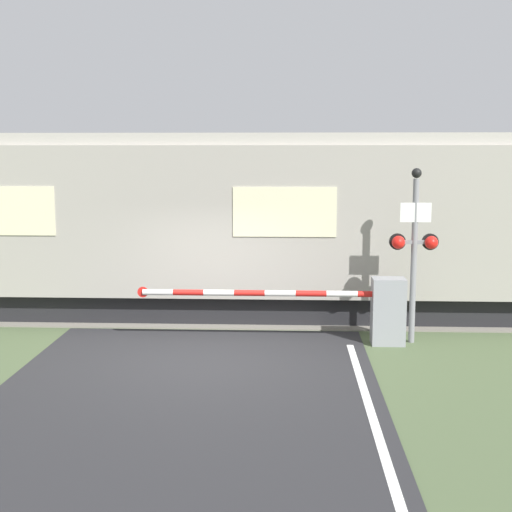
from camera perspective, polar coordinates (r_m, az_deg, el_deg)
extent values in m
plane|color=#475638|center=(12.24, -4.44, -8.31)|extent=(80.00, 80.00, 0.00)
cube|color=slate|center=(15.80, -2.79, -4.41)|extent=(36.00, 3.20, 0.03)
cube|color=#595451|center=(15.08, -3.05, -4.77)|extent=(36.00, 0.08, 0.10)
cube|color=#595451|center=(16.48, -2.56, -3.63)|extent=(36.00, 0.08, 0.10)
cube|color=black|center=(15.67, 2.29, -3.44)|extent=(18.53, 2.57, 0.60)
cube|color=#9E998E|center=(15.40, 2.33, 3.17)|extent=(20.14, 3.03, 3.03)
cube|color=#ADA89E|center=(15.33, 2.37, 9.26)|extent=(19.74, 2.78, 0.24)
cube|color=beige|center=(13.86, 2.30, 3.53)|extent=(2.01, 0.02, 0.97)
cube|color=beige|center=(14.96, -19.48, 3.42)|extent=(2.01, 0.02, 0.97)
cube|color=gray|center=(13.27, 10.53, -4.37)|extent=(0.60, 0.44, 1.23)
cylinder|color=gray|center=(13.21, 10.56, -3.03)|extent=(0.16, 0.16, 0.18)
cylinder|color=red|center=(13.17, 9.34, -3.03)|extent=(0.56, 0.11, 0.11)
cylinder|color=white|center=(13.12, 6.89, -3.03)|extent=(0.56, 0.11, 0.11)
cylinder|color=red|center=(13.09, 4.42, -3.02)|extent=(0.56, 0.11, 0.11)
cylinder|color=white|center=(13.08, 1.94, -3.00)|extent=(0.56, 0.11, 0.11)
cylinder|color=red|center=(13.10, -0.53, -2.98)|extent=(0.56, 0.11, 0.11)
cylinder|color=white|center=(13.14, -2.99, -2.95)|extent=(0.56, 0.11, 0.11)
cylinder|color=red|center=(13.21, -5.43, -2.92)|extent=(0.56, 0.11, 0.11)
cylinder|color=white|center=(13.30, -7.85, -2.88)|extent=(0.56, 0.11, 0.11)
cylinder|color=red|center=(13.35, -9.04, -2.86)|extent=(0.20, 0.02, 0.20)
cylinder|color=gray|center=(13.31, 12.51, -0.46)|extent=(0.11, 0.11, 3.02)
cube|color=gray|center=(13.26, 12.55, 1.09)|extent=(0.71, 0.07, 0.07)
sphere|color=red|center=(13.17, 11.32, 1.08)|extent=(0.24, 0.24, 0.24)
sphere|color=red|center=(13.27, 13.85, 1.05)|extent=(0.24, 0.24, 0.24)
cylinder|color=black|center=(13.28, 11.25, 1.14)|extent=(0.30, 0.06, 0.30)
cylinder|color=black|center=(13.38, 13.76, 1.11)|extent=(0.30, 0.06, 0.30)
cube|color=white|center=(13.17, 12.66, 3.42)|extent=(0.56, 0.02, 0.35)
sphere|color=black|center=(13.17, 12.73, 6.49)|extent=(0.18, 0.18, 0.18)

